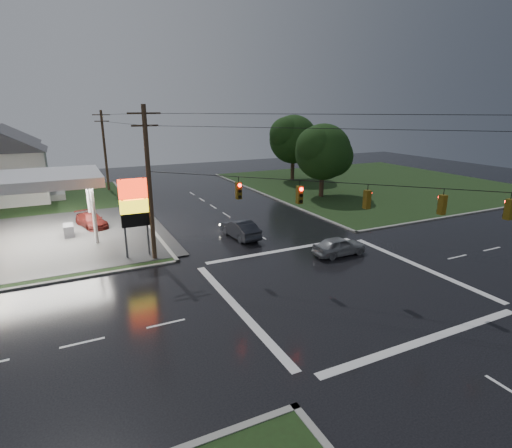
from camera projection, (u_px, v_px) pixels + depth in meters
name	position (u px, v px, depth m)	size (l,w,h in m)	color
ground	(338.00, 284.00, 25.28)	(120.00, 120.00, 0.00)	black
grass_ne	(373.00, 184.00, 58.64)	(36.00, 36.00, 0.08)	black
pylon_sign	(134.00, 205.00, 28.81)	(2.00, 0.35, 6.00)	#59595E
utility_pole_nw	(149.00, 183.00, 27.88)	(2.20, 0.32, 11.00)	#382619
utility_pole_n	(105.00, 150.00, 52.56)	(2.20, 0.32, 10.50)	#382619
traffic_signals	(345.00, 183.00, 23.46)	(26.87, 26.87, 1.47)	black
house_near	(3.00, 165.00, 46.31)	(11.05, 8.48, 8.60)	silver
house_far	(4.00, 155.00, 56.25)	(11.05, 8.48, 8.60)	silver
tree_ne_near	(324.00, 152.00, 48.65)	(7.99, 6.80, 8.98)	black
tree_ne_far	(294.00, 139.00, 60.10)	(8.46, 7.20, 9.80)	black
car_north	(240.00, 229.00, 34.19)	(1.64, 4.70, 1.55)	#212329
car_crossing	(339.00, 246.00, 30.15)	(1.67, 4.16, 1.42)	gray
car_pump	(91.00, 220.00, 37.27)	(1.81, 4.46, 1.29)	#4E1512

